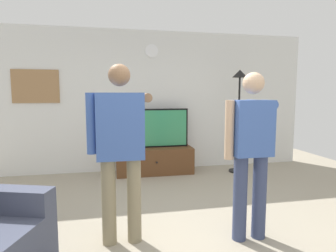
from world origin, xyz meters
TOP-DOWN VIEW (x-y plane):
  - ground_plane at (0.00, 0.00)m, footprint 8.40×8.40m
  - back_wall at (0.00, 2.95)m, footprint 6.40×0.10m
  - tv_stand at (0.04, 2.60)m, footprint 1.42×0.55m
  - television at (0.04, 2.65)m, footprint 1.30×0.07m
  - wall_clock at (0.04, 2.89)m, footprint 0.25×0.03m
  - framed_picture at (-2.06, 2.90)m, footprint 0.80×0.04m
  - floor_lamp at (1.62, 2.37)m, footprint 0.32×0.32m
  - person_standing_nearer_lamp at (-0.67, 0.18)m, footprint 0.63×0.78m
  - person_standing_nearer_couch at (0.61, 0.00)m, footprint 0.57×0.78m

SIDE VIEW (x-z plane):
  - ground_plane at x=0.00m, z-range 0.00..0.00m
  - tv_stand at x=0.04m, z-range 0.00..0.49m
  - television at x=0.04m, z-range 0.49..1.22m
  - person_standing_nearer_couch at x=0.61m, z-range 0.11..1.80m
  - person_standing_nearer_lamp at x=-0.67m, z-range 0.13..1.89m
  - back_wall at x=0.00m, z-range 0.00..2.70m
  - floor_lamp at x=1.62m, z-range 0.42..2.36m
  - framed_picture at x=-2.06m, z-range 1.33..1.93m
  - wall_clock at x=0.04m, z-range 2.19..2.44m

